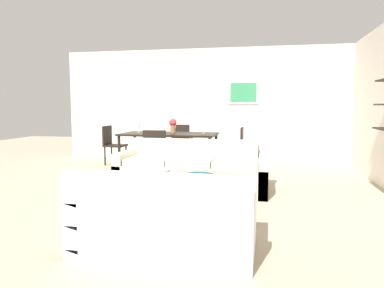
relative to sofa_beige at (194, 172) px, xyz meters
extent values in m
plane|color=tan|center=(-0.03, -0.34, -0.29)|extent=(18.00, 18.00, 0.00)
cube|color=silver|center=(0.27, 3.19, 1.06)|extent=(8.40, 0.06, 2.70)
cube|color=white|center=(0.55, 3.15, 1.36)|extent=(0.72, 0.02, 0.55)
cube|color=#338C59|center=(0.55, 3.13, 1.36)|extent=(0.61, 0.01, 0.44)
cube|color=beige|center=(-0.01, -0.04, -0.08)|extent=(2.33, 0.90, 0.42)
cube|color=beige|center=(-0.01, 0.33, 0.31)|extent=(2.33, 0.16, 0.36)
cube|color=beige|center=(-1.11, -0.04, 0.01)|extent=(0.14, 0.90, 0.60)
cube|color=beige|center=(1.09, -0.04, 0.01)|extent=(0.14, 0.90, 0.60)
cube|color=beige|center=(-0.69, -0.08, 0.18)|extent=(0.66, 0.70, 0.10)
cube|color=beige|center=(-0.01, -0.08, 0.18)|extent=(0.66, 0.70, 0.10)
cube|color=beige|center=(0.67, -0.08, 0.18)|extent=(0.66, 0.70, 0.10)
cube|color=white|center=(0.81, 0.15, 0.31)|extent=(0.36, 0.13, 0.36)
cube|color=white|center=(0.23, -2.37, -0.08)|extent=(1.61, 0.90, 0.42)
cube|color=white|center=(0.23, -2.74, 0.31)|extent=(1.61, 0.16, 0.36)
cube|color=white|center=(0.97, -2.37, 0.01)|extent=(0.14, 0.90, 0.60)
cube|color=white|center=(-0.50, -2.37, 0.01)|extent=(0.14, 0.90, 0.60)
cube|color=white|center=(0.57, -2.33, 0.18)|extent=(0.64, 0.70, 0.10)
cube|color=white|center=(-0.10, -2.33, 0.18)|extent=(0.64, 0.70, 0.10)
cube|color=beige|center=(0.12, -2.56, 0.31)|extent=(0.37, 0.16, 0.36)
cube|color=black|center=(0.25, -1.10, -0.10)|extent=(1.02, 0.99, 0.38)
cylinder|color=navy|center=(0.29, -1.03, 0.12)|extent=(0.39, 0.39, 0.07)
torus|color=navy|center=(0.29, -1.03, 0.16)|extent=(0.39, 0.39, 0.02)
cube|color=black|center=(-0.93, 1.93, 0.44)|extent=(2.02, 1.02, 0.04)
cylinder|color=black|center=(-1.88, 1.48, 0.06)|extent=(0.06, 0.06, 0.71)
cylinder|color=black|center=(0.02, 1.48, 0.06)|extent=(0.06, 0.06, 0.71)
cylinder|color=black|center=(-1.88, 2.38, 0.06)|extent=(0.06, 0.06, 0.71)
cylinder|color=black|center=(0.02, 2.38, 0.06)|extent=(0.06, 0.06, 0.71)
cube|color=black|center=(-2.26, 2.16, 0.14)|extent=(0.44, 0.44, 0.04)
cube|color=black|center=(-2.46, 2.16, 0.37)|extent=(0.04, 0.44, 0.43)
cylinder|color=black|center=(-2.08, 1.98, -0.09)|extent=(0.04, 0.04, 0.41)
cylinder|color=black|center=(-2.08, 2.34, -0.09)|extent=(0.04, 0.04, 0.41)
cylinder|color=black|center=(-2.44, 1.98, -0.09)|extent=(0.04, 0.04, 0.41)
cylinder|color=black|center=(-2.44, 2.34, -0.09)|extent=(0.04, 0.04, 0.41)
cube|color=black|center=(-0.93, 1.10, 0.14)|extent=(0.44, 0.44, 0.04)
cube|color=black|center=(-0.93, 0.90, 0.37)|extent=(0.44, 0.04, 0.43)
cylinder|color=black|center=(-0.75, 1.28, -0.09)|extent=(0.04, 0.04, 0.41)
cylinder|color=black|center=(-1.11, 1.28, -0.09)|extent=(0.04, 0.04, 0.41)
cylinder|color=black|center=(-0.75, 0.92, -0.09)|extent=(0.04, 0.04, 0.41)
cylinder|color=black|center=(-1.11, 0.92, -0.09)|extent=(0.04, 0.04, 0.41)
cube|color=black|center=(0.40, 2.16, 0.14)|extent=(0.44, 0.44, 0.04)
cube|color=black|center=(0.60, 2.16, 0.37)|extent=(0.04, 0.44, 0.43)
cylinder|color=black|center=(0.22, 2.34, -0.09)|extent=(0.04, 0.04, 0.41)
cylinder|color=black|center=(0.22, 1.98, -0.09)|extent=(0.04, 0.04, 0.41)
cylinder|color=black|center=(0.58, 2.34, -0.09)|extent=(0.04, 0.04, 0.41)
cylinder|color=black|center=(0.58, 1.98, -0.09)|extent=(0.04, 0.04, 0.41)
cube|color=black|center=(-0.93, 2.76, 0.14)|extent=(0.44, 0.44, 0.04)
cube|color=black|center=(-0.93, 2.96, 0.37)|extent=(0.44, 0.04, 0.43)
cylinder|color=black|center=(-1.11, 2.58, -0.09)|extent=(0.04, 0.04, 0.41)
cylinder|color=black|center=(-0.75, 2.58, -0.09)|extent=(0.04, 0.04, 0.41)
cylinder|color=black|center=(-1.11, 2.94, -0.09)|extent=(0.04, 0.04, 0.41)
cylinder|color=black|center=(-0.75, 2.94, -0.09)|extent=(0.04, 0.04, 0.41)
cylinder|color=silver|center=(-0.93, 1.48, 0.46)|extent=(0.06, 0.06, 0.01)
cylinder|color=silver|center=(-0.93, 1.48, 0.50)|extent=(0.01, 0.01, 0.08)
cylinder|color=silver|center=(-0.93, 1.48, 0.58)|extent=(0.06, 0.06, 0.08)
cylinder|color=silver|center=(-0.20, 2.05, 0.46)|extent=(0.06, 0.06, 0.01)
cylinder|color=silver|center=(-0.20, 2.05, 0.50)|extent=(0.01, 0.01, 0.07)
cylinder|color=silver|center=(-0.20, 2.05, 0.58)|extent=(0.07, 0.07, 0.09)
cylinder|color=silver|center=(-1.66, 2.05, 0.46)|extent=(0.06, 0.06, 0.01)
cylinder|color=silver|center=(-1.66, 2.05, 0.50)|extent=(0.01, 0.01, 0.08)
cylinder|color=silver|center=(-1.66, 2.05, 0.58)|extent=(0.07, 0.07, 0.08)
cylinder|color=silver|center=(-0.93, 2.38, 0.46)|extent=(0.06, 0.06, 0.01)
cylinder|color=silver|center=(-0.93, 2.38, 0.50)|extent=(0.01, 0.01, 0.08)
cylinder|color=silver|center=(-0.93, 2.38, 0.58)|extent=(0.07, 0.07, 0.08)
cylinder|color=olive|center=(-0.86, 1.98, 0.54)|extent=(0.11, 0.11, 0.17)
sphere|color=red|center=(-0.86, 1.98, 0.69)|extent=(0.16, 0.16, 0.16)
camera|label=1|loc=(1.13, -5.52, 1.04)|focal=33.90mm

